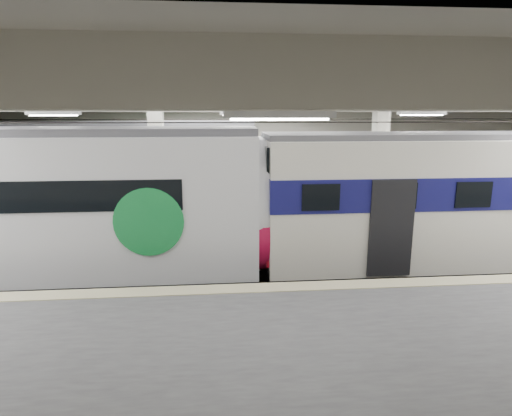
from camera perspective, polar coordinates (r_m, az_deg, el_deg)
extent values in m
cube|color=black|center=(13.25, -0.88, -9.67)|extent=(36.00, 24.00, 0.10)
cube|color=silver|center=(12.27, -0.97, 15.31)|extent=(36.00, 24.00, 0.20)
cube|color=beige|center=(22.35, -2.81, 6.92)|extent=(30.00, 0.10, 5.50)
cube|color=#4B4C4E|center=(7.29, 3.25, -24.80)|extent=(30.00, 7.00, 1.10)
cube|color=beige|center=(9.81, 0.52, -10.58)|extent=(30.00, 0.50, 0.02)
cube|color=beige|center=(15.53, -12.89, 4.08)|extent=(0.50, 0.50, 5.50)
cube|color=beige|center=(16.47, 15.95, 4.39)|extent=(0.50, 0.50, 5.50)
cube|color=beige|center=(12.26, -0.96, 13.91)|extent=(30.00, 18.00, 0.50)
cube|color=#59544C|center=(13.20, -0.88, -9.14)|extent=(30.00, 1.52, 0.16)
cube|color=#59544C|center=(18.41, -2.14, -2.79)|extent=(30.00, 1.52, 0.16)
cylinder|color=black|center=(12.26, -0.95, 11.34)|extent=(30.00, 0.03, 0.03)
cylinder|color=black|center=(17.75, -2.27, 11.74)|extent=(30.00, 0.03, 0.03)
cube|color=white|center=(10.26, -0.13, 12.31)|extent=(26.00, 8.40, 0.12)
cube|color=white|center=(13.61, -28.39, 0.33)|extent=(12.90, 2.88, 3.87)
ellipsoid|color=white|center=(12.53, -0.20, 0.93)|extent=(2.28, 2.82, 3.79)
ellipsoid|color=#BD0F3A|center=(12.74, 0.34, -2.81)|extent=(2.42, 2.88, 2.32)
cylinder|color=#1A9342|center=(11.24, -14.12, -1.84)|extent=(1.79, 0.06, 1.79)
cube|color=#4C4C51|center=(13.37, -29.31, 8.87)|extent=(12.90, 2.36, 0.20)
cube|color=black|center=(14.14, -27.50, -7.95)|extent=(12.90, 2.01, 0.70)
cube|color=white|center=(14.78, 27.31, 1.04)|extent=(13.10, 2.87, 3.73)
cube|color=navy|center=(14.71, 27.48, 2.74)|extent=(13.14, 2.93, 0.91)
cube|color=#B60C20|center=(12.69, 0.98, -1.67)|extent=(0.08, 2.44, 2.05)
cube|color=black|center=(12.39, 1.01, 5.36)|extent=(0.08, 2.30, 1.34)
cube|color=#4C4C51|center=(14.57, 28.08, 8.55)|extent=(13.10, 2.24, 0.16)
cube|color=black|center=(15.27, 26.54, -6.38)|extent=(13.10, 2.01, 0.70)
cube|color=white|center=(18.83, -23.17, 4.00)|extent=(14.65, 3.31, 3.96)
cube|color=#1A9342|center=(18.77, -23.31, 5.57)|extent=(14.70, 3.38, 0.83)
cube|color=#4C4C51|center=(18.66, -23.73, 10.33)|extent=(14.64, 2.79, 0.16)
cube|color=black|center=(19.24, -22.61, -2.42)|extent=(14.65, 3.00, 0.60)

